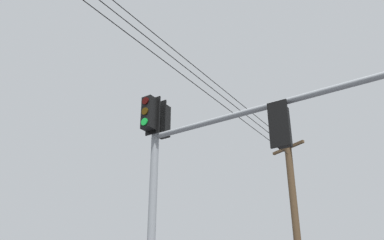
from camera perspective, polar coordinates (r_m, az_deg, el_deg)
signal_mast_assembly at (r=9.95m, az=-0.30°, el=-6.20°), size 2.27×6.55×7.23m
utility_pole_wooden at (r=18.89m, az=14.09°, el=-14.55°), size 0.41×1.93×10.02m
overhead_wire_span at (r=11.65m, az=-7.55°, el=12.12°), size 20.61×5.59×0.78m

